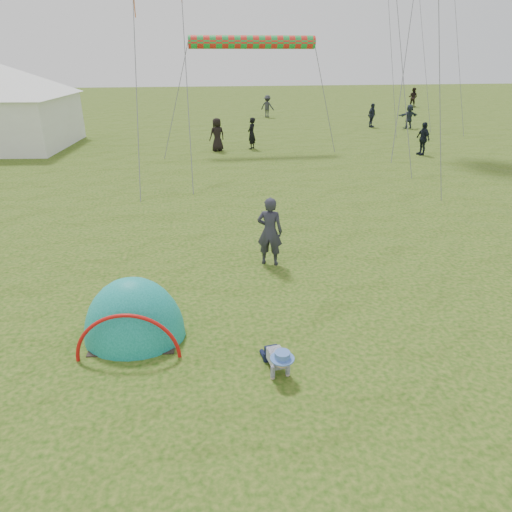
{
  "coord_description": "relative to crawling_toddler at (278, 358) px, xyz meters",
  "views": [
    {
      "loc": [
        -2.06,
        -6.0,
        4.84
      ],
      "look_at": [
        -0.83,
        2.5,
        1.0
      ],
      "focal_mm": 32.0,
      "sensor_mm": 36.0,
      "label": 1
    }
  ],
  "objects": [
    {
      "name": "ground",
      "position": [
        0.83,
        -0.0,
        -0.27
      ],
      "size": [
        140.0,
        140.0,
        0.0
      ],
      "primitive_type": "plane",
      "color": "#123E08"
    },
    {
      "name": "crawling_toddler",
      "position": [
        0.0,
        0.0,
        0.0
      ],
      "size": [
        0.6,
        0.78,
        0.54
      ],
      "primitive_type": null,
      "rotation": [
        0.0,
        0.0,
        0.16
      ],
      "color": "black",
      "rests_on": "ground"
    },
    {
      "name": "popup_tent",
      "position": [
        -2.42,
        1.39,
        -0.27
      ],
      "size": [
        1.96,
        1.66,
        2.38
      ],
      "primitive_type": "ellipsoid",
      "rotation": [
        0.0,
        0.0,
        -0.08
      ],
      "color": "#097768",
      "rests_on": "ground"
    },
    {
      "name": "standing_adult",
      "position": [
        0.58,
        4.21,
        0.59
      ],
      "size": [
        0.73,
        0.61,
        1.72
      ],
      "primitive_type": "imported",
      "rotation": [
        0.0,
        0.0,
        2.78
      ],
      "color": "#2A2936",
      "rests_on": "ground"
    },
    {
      "name": "event_marquee",
      "position": [
        -11.18,
        21.54,
        2.1
      ],
      "size": [
        7.56,
        7.56,
        4.75
      ],
      "primitive_type": null,
      "rotation": [
        0.0,
        0.0,
        -0.1
      ],
      "color": "white",
      "rests_on": "ground"
    },
    {
      "name": "crowd_person_2",
      "position": [
        10.6,
        16.22,
        0.55
      ],
      "size": [
        0.56,
        1.02,
        1.64
      ],
      "primitive_type": "imported",
      "rotation": [
        0.0,
        0.0,
        4.88
      ],
      "color": "black",
      "rests_on": "ground"
    },
    {
      "name": "crowd_person_4",
      "position": [
        0.26,
        18.76,
        0.58
      ],
      "size": [
        0.98,
        0.82,
        1.71
      ],
      "primitive_type": "imported",
      "rotation": [
        0.0,
        0.0,
        3.53
      ],
      "color": "black",
      "rests_on": "ground"
    },
    {
      "name": "crowd_person_5",
      "position": [
        13.9,
        24.81,
        0.53
      ],
      "size": [
        1.54,
        0.71,
        1.6
      ],
      "primitive_type": "imported",
      "rotation": [
        0.0,
        0.0,
        3.31
      ],
      "color": "#273141",
      "rests_on": "ground"
    },
    {
      "name": "crowd_person_6",
      "position": [
        2.14,
        19.0,
        0.56
      ],
      "size": [
        0.65,
        0.73,
        1.67
      ],
      "primitive_type": "imported",
      "rotation": [
        0.0,
        0.0,
        4.18
      ],
      "color": "black",
      "rests_on": "ground"
    },
    {
      "name": "crowd_person_7",
      "position": [
        20.34,
        37.64,
        0.62
      ],
      "size": [
        1.09,
        1.09,
        1.78
      ],
      "primitive_type": "imported",
      "rotation": [
        0.0,
        0.0,
        2.36
      ],
      "color": "black",
      "rests_on": "ground"
    },
    {
      "name": "crowd_person_8",
      "position": [
        11.56,
        25.69,
        0.54
      ],
      "size": [
        0.97,
        0.92,
        1.62
      ],
      "primitive_type": "imported",
      "rotation": [
        0.0,
        0.0,
        0.72
      ],
      "color": "#202635",
      "rests_on": "ground"
    },
    {
      "name": "crowd_person_9",
      "position": [
        5.2,
        32.12,
        0.58
      ],
      "size": [
        1.27,
        1.15,
        1.71
      ],
      "primitive_type": "imported",
      "rotation": [
        0.0,
        0.0,
        2.55
      ],
      "color": "#2C2D33",
      "rests_on": "ground"
    },
    {
      "name": "crowd_person_10",
      "position": [
        -14.43,
        34.86,
        0.54
      ],
      "size": [
        0.85,
        0.6,
        1.63
      ],
      "primitive_type": "imported",
      "rotation": [
        0.0,
        0.0,
        3.25
      ],
      "color": "black",
      "rests_on": "ground"
    },
    {
      "name": "rainbow_tube_kite",
      "position": [
        2.21,
        19.14,
        5.05
      ],
      "size": [
        6.43,
        0.64,
        0.64
      ],
      "primitive_type": "cylinder",
      "rotation": [
        0.0,
        1.57,
        0.0
      ],
      "color": "red"
    }
  ]
}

